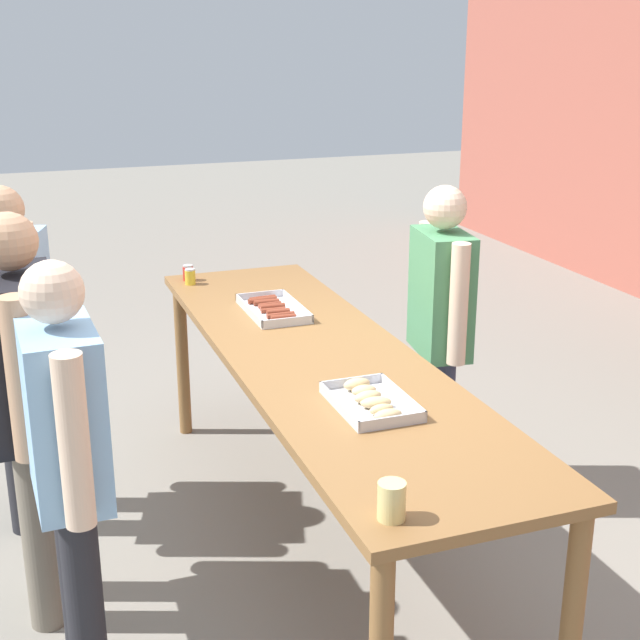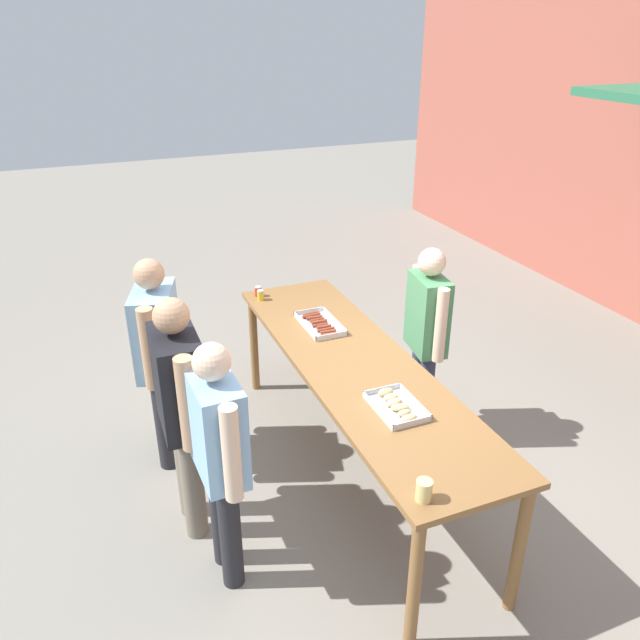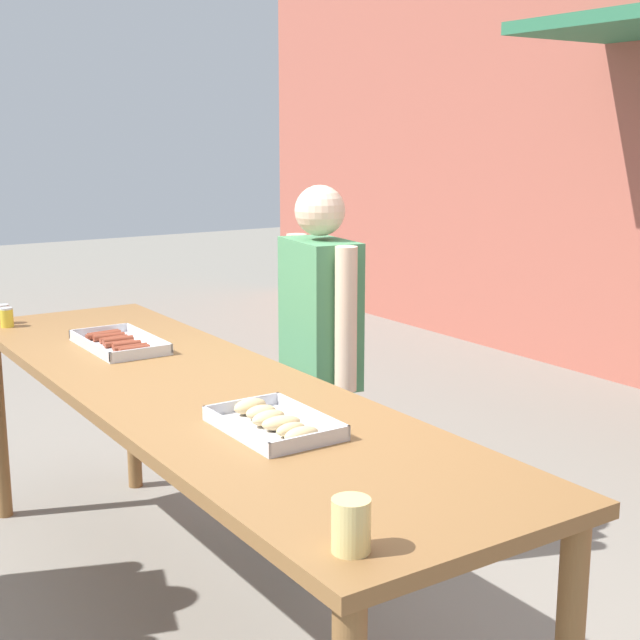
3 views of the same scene
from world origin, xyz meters
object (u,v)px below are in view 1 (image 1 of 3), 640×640
Objects in this scene: food_tray_sausages at (273,310)px; beer_cup at (392,501)px; condiment_jar_ketchup at (190,277)px; person_customer_with_cup at (67,448)px; person_server_behind_table at (440,316)px; person_customer_holding_hotdog at (14,333)px; condiment_jar_mustard at (188,273)px; food_tray_buns at (371,401)px; person_customer_waiting_in_line at (25,389)px.

beer_cup is at bearing -7.42° from food_tray_sausages.
condiment_jar_ketchup is 0.06× the size of person_customer_with_cup.
person_server_behind_table reaches higher than beer_cup.
person_customer_holding_hotdog reaches higher than food_tray_sausages.
beer_cup reaches higher than condiment_jar_mustard.
person_server_behind_table is 1.96m from person_customer_holding_hotdog.
person_customer_holding_hotdog is at bearing -137.20° from food_tray_buns.
person_customer_waiting_in_line is (-0.53, -1.18, 0.00)m from food_tray_buns.
person_customer_holding_hotdog reaches higher than condiment_jar_ketchup.
person_customer_holding_hotdog reaches higher than condiment_jar_mustard.
beer_cup is 0.07× the size of person_customer_waiting_in_line.
person_server_behind_table is at bearing -67.64° from person_customer_with_cup.
person_server_behind_table is at bearing 148.51° from beer_cup.
person_customer_with_cup is at bearing -134.01° from beer_cup.
person_customer_with_cup is at bearing -57.41° from person_server_behind_table.
food_tray_buns is 1.93m from condiment_jar_mustard.
person_customer_waiting_in_line is at bearing -144.04° from beer_cup.
person_server_behind_table and person_customer_with_cup have the same top height.
person_customer_waiting_in_line is (-0.49, -0.11, 0.03)m from person_customer_with_cup.
person_customer_with_cup is (1.24, 0.13, -0.02)m from person_customer_holding_hotdog.
condiment_jar_ketchup is 1.39m from person_server_behind_table.
condiment_jar_ketchup is at bearing -179.59° from beer_cup.
person_customer_with_cup is at bearing -92.54° from food_tray_buns.
beer_cup is at bearing -18.98° from food_tray_buns.
condiment_jar_ketchup is 0.05× the size of person_customer_holding_hotdog.
condiment_jar_mustard is 2.65m from beer_cup.
person_customer_holding_hotdog is at bearing -155.14° from beer_cup.
condiment_jar_mustard is at bearing -25.35° from person_customer_with_cup.
condiment_jar_mustard is 2.03m from person_customer_with_cup.
condiment_jar_mustard is 0.76× the size of beer_cup.
person_server_behind_table is 1.00× the size of person_customer_with_cup.
food_tray_buns is 0.25× the size of person_customer_with_cup.
person_customer_waiting_in_line is at bearing -34.95° from condiment_jar_ketchup.
food_tray_sausages is 1.95m from beer_cup.
person_customer_with_cup is at bearing -23.27° from condiment_jar_mustard.
food_tray_buns is 0.25× the size of person_server_behind_table.
food_tray_buns is at bearing 7.93° from condiment_jar_mustard.
person_server_behind_table reaches higher than food_tray_sausages.
beer_cup is 0.07× the size of person_customer_holding_hotdog.
beer_cup reaches higher than food_tray_buns.
food_tray_sausages is 5.40× the size of condiment_jar_ketchup.
person_customer_waiting_in_line reaches higher than person_customer_holding_hotdog.
person_customer_with_cup is at bearing -157.26° from person_customer_holding_hotdog.
condiment_jar_ketchup reaches higher than food_tray_buns.
food_tray_sausages is at bearing -77.43° from person_customer_holding_hotdog.
condiment_jar_mustard is at bearing 175.67° from condiment_jar_ketchup.
person_customer_holding_hotdog is (-0.42, -1.92, 0.01)m from person_server_behind_table.
person_server_behind_table is at bearing 65.39° from food_tray_sausages.
condiment_jar_mustard is 0.08m from condiment_jar_ketchup.
person_customer_waiting_in_line is (0.33, -1.90, 0.02)m from person_server_behind_table.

